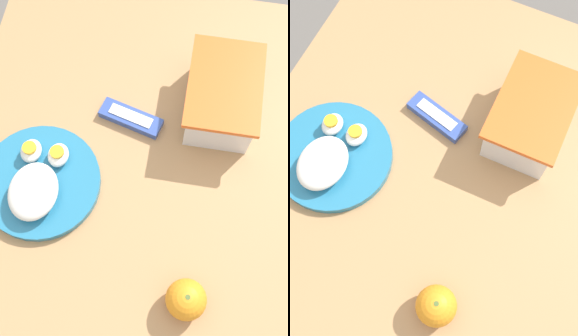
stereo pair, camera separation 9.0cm
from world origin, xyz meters
The scene contains 6 objects.
ground_plane centered at (0.00, 0.00, 0.00)m, with size 10.00×10.00×0.00m, color #66605B.
table centered at (0.00, 0.00, 0.66)m, with size 1.00×0.77×0.75m.
food_container centered at (-0.20, 0.12, 0.80)m, with size 0.21×0.14×0.10m.
orange_fruit centered at (0.20, 0.10, 0.79)m, with size 0.07×0.07×0.07m.
rice_plate centered at (0.02, -0.20, 0.77)m, with size 0.23×0.23×0.06m.
candy_bar centered at (-0.15, -0.05, 0.76)m, with size 0.07×0.14×0.02m.
Camera 1 is at (0.29, 0.05, 1.62)m, focal length 50.00 mm.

